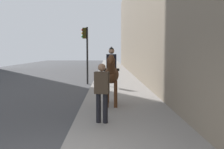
% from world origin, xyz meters
% --- Properties ---
extents(mounted_horse_near, '(2.15, 0.61, 2.23)m').
position_xyz_m(mounted_horse_near, '(5.12, -1.14, 1.34)').
color(mounted_horse_near, '#4C2B16').
rests_on(mounted_horse_near, sidewalk_slab).
extents(pedestrian_greeting, '(0.33, 0.44, 1.70)m').
position_xyz_m(pedestrian_greeting, '(2.75, -0.83, 1.10)').
color(pedestrian_greeting, black).
rests_on(pedestrian_greeting, sidewalk_slab).
extents(traffic_light_near_curb, '(0.20, 0.44, 3.78)m').
position_xyz_m(traffic_light_near_curb, '(12.44, 0.43, 2.54)').
color(traffic_light_near_curb, black).
rests_on(traffic_light_near_curb, ground).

